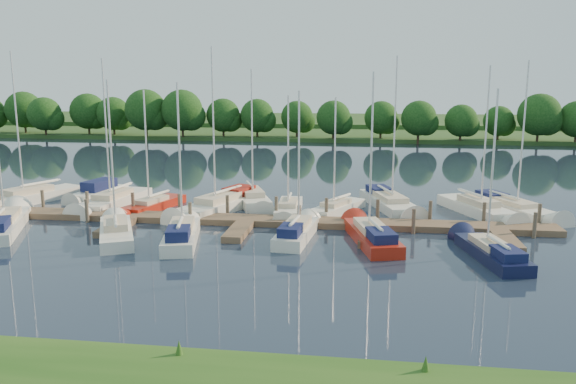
# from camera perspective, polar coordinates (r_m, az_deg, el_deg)

# --- Properties ---
(ground) EXTENTS (260.00, 260.00, 0.00)m
(ground) POSITION_cam_1_polar(r_m,az_deg,el_deg) (30.44, -7.17, -6.81)
(ground) COLOR #1B2737
(ground) RESTS_ON ground
(dock) EXTENTS (40.00, 6.00, 0.40)m
(dock) POSITION_cam_1_polar(r_m,az_deg,el_deg) (37.21, -4.30, -3.12)
(dock) COLOR brown
(dock) RESTS_ON ground
(mooring_pilings) EXTENTS (38.24, 2.84, 2.00)m
(mooring_pilings) POSITION_cam_1_polar(r_m,az_deg,el_deg) (38.19, -3.96, -2.13)
(mooring_pilings) COLOR #473D33
(mooring_pilings) RESTS_ON ground
(far_shore) EXTENTS (180.00, 30.00, 0.60)m
(far_shore) POSITION_cam_1_polar(r_m,az_deg,el_deg) (103.64, 3.53, 6.06)
(far_shore) COLOR #27451A
(far_shore) RESTS_ON ground
(distant_hill) EXTENTS (220.00, 40.00, 1.40)m
(distant_hill) POSITION_cam_1_polar(r_m,az_deg,el_deg) (128.48, 4.37, 7.20)
(distant_hill) COLOR #315525
(distant_hill) RESTS_ON ground
(treeline) EXTENTS (146.30, 9.70, 8.27)m
(treeline) POSITION_cam_1_polar(r_m,az_deg,el_deg) (90.05, 5.05, 7.73)
(treeline) COLOR #38281C
(treeline) RESTS_ON ground
(sailboat_n_0) EXTENTS (5.19, 9.34, 12.08)m
(sailboat_n_0) POSITION_cam_1_polar(r_m,az_deg,el_deg) (48.57, -24.97, -0.68)
(sailboat_n_0) COLOR silver
(sailboat_n_0) RESTS_ON ground
(motorboat) EXTENTS (2.87, 6.33, 1.85)m
(motorboat) POSITION_cam_1_polar(r_m,az_deg,el_deg) (48.34, -18.74, -0.17)
(motorboat) COLOR silver
(motorboat) RESTS_ON ground
(sailboat_n_2) EXTENTS (3.00, 9.09, 11.47)m
(sailboat_n_2) POSITION_cam_1_polar(r_m,az_deg,el_deg) (44.82, -17.39, -1.06)
(sailboat_n_2) COLOR silver
(sailboat_n_2) RESTS_ON ground
(sailboat_n_3) EXTENTS (3.22, 7.21, 9.10)m
(sailboat_n_3) POSITION_cam_1_polar(r_m,az_deg,el_deg) (42.75, -13.75, -1.45)
(sailboat_n_3) COLOR #A31D0F
(sailboat_n_3) RESTS_ON ground
(sailboat_n_4) EXTENTS (5.04, 9.50, 12.23)m
(sailboat_n_4) POSITION_cam_1_polar(r_m,az_deg,el_deg) (41.49, -6.98, -1.48)
(sailboat_n_4) COLOR silver
(sailboat_n_4) RESTS_ON ground
(sailboat_n_5) EXTENTS (4.40, 8.29, 10.73)m
(sailboat_n_5) POSITION_cam_1_polar(r_m,az_deg,el_deg) (43.72, -3.65, -0.86)
(sailboat_n_5) COLOR silver
(sailboat_n_5) RESTS_ON ground
(sailboat_n_6) EXTENTS (1.90, 6.86, 8.75)m
(sailboat_n_6) POSITION_cam_1_polar(r_m,az_deg,el_deg) (40.50, 0.04, -1.82)
(sailboat_n_6) COLOR silver
(sailboat_n_6) RESTS_ON ground
(sailboat_n_7) EXTENTS (4.12, 6.51, 8.63)m
(sailboat_n_7) POSITION_cam_1_polar(r_m,az_deg,el_deg) (40.64, 4.84, -1.81)
(sailboat_n_7) COLOR silver
(sailboat_n_7) RESTS_ON ground
(sailboat_n_8) EXTENTS (4.43, 9.20, 11.57)m
(sailboat_n_8) POSITION_cam_1_polar(r_m,az_deg,el_deg) (42.91, 10.31, -1.20)
(sailboat_n_8) COLOR silver
(sailboat_n_8) RESTS_ON ground
(sailboat_n_9) EXTENTS (4.69, 8.33, 10.90)m
(sailboat_n_9) POSITION_cam_1_polar(r_m,az_deg,el_deg) (42.40, 18.77, -1.81)
(sailboat_n_9) COLOR silver
(sailboat_n_9) RESTS_ON ground
(sailboat_n_10) EXTENTS (5.24, 8.68, 11.17)m
(sailboat_n_10) POSITION_cam_1_polar(r_m,az_deg,el_deg) (43.92, 21.94, -1.57)
(sailboat_n_10) COLOR silver
(sailboat_n_10) RESTS_ON ground
(sailboat_s_0) EXTENTS (5.32, 9.26, 11.90)m
(sailboat_s_0) POSITION_cam_1_polar(r_m,az_deg,el_deg) (40.47, -26.93, -2.97)
(sailboat_s_0) COLOR silver
(sailboat_s_0) RESTS_ON ground
(sailboat_s_1) EXTENTS (4.49, 7.46, 9.89)m
(sailboat_s_1) POSITION_cam_1_polar(r_m,az_deg,el_deg) (35.81, -17.06, -4.02)
(sailboat_s_1) COLOR silver
(sailboat_s_1) RESTS_ON ground
(sailboat_s_2) EXTENTS (3.14, 7.54, 9.76)m
(sailboat_s_2) POSITION_cam_1_polar(r_m,az_deg,el_deg) (33.95, -10.73, -4.43)
(sailboat_s_2) COLOR silver
(sailboat_s_2) RESTS_ON ground
(sailboat_s_3) EXTENTS (2.23, 7.15, 9.24)m
(sailboat_s_3) POSITION_cam_1_polar(r_m,az_deg,el_deg) (34.13, 0.94, -4.17)
(sailboat_s_3) COLOR silver
(sailboat_s_3) RESTS_ON ground
(sailboat_s_4) EXTENTS (3.52, 8.10, 10.33)m
(sailboat_s_4) POSITION_cam_1_polar(r_m,az_deg,el_deg) (33.71, 8.42, -4.48)
(sailboat_s_4) COLOR #A31D0F
(sailboat_s_4) RESTS_ON ground
(sailboat_s_5) EXTENTS (3.05, 7.39, 9.35)m
(sailboat_s_5) POSITION_cam_1_polar(r_m,az_deg,el_deg) (32.24, 19.82, -5.79)
(sailboat_s_5) COLOR #0F1333
(sailboat_s_5) RESTS_ON ground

